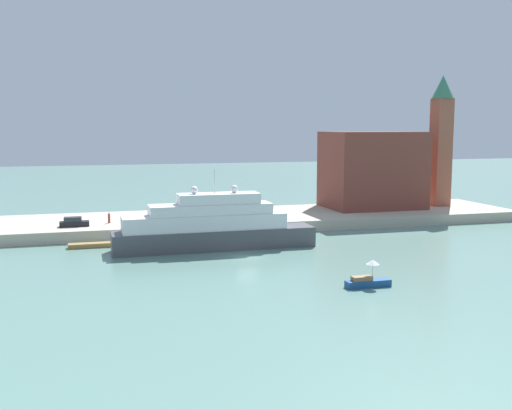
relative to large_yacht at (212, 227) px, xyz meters
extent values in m
plane|color=slate|center=(3.17, -6.86, -3.07)|extent=(400.00, 400.00, 0.00)
cube|color=#B7AD99|center=(3.17, 19.01, -2.20)|extent=(110.00, 19.74, 1.75)
cube|color=#4C4C51|center=(0.42, 0.00, -1.70)|extent=(27.81, 4.88, 2.74)
cube|color=white|center=(-0.97, 0.00, 0.72)|extent=(22.24, 4.49, 2.11)
cube|color=white|center=(-0.13, 0.00, 2.48)|extent=(16.68, 4.10, 1.40)
cube|color=white|center=(0.98, 0.00, 3.90)|extent=(11.12, 3.71, 1.43)
cylinder|color=silver|center=(0.42, 0.00, 6.30)|extent=(0.16, 0.16, 3.39)
sphere|color=white|center=(3.20, 0.00, 5.14)|extent=(1.06, 1.06, 1.06)
sphere|color=white|center=(-2.36, 0.00, 5.14)|extent=(1.06, 1.06, 1.06)
cube|color=navy|center=(11.66, -24.21, -2.70)|extent=(4.87, 1.24, 0.75)
cube|color=#8C6647|center=(10.93, -24.21, -2.10)|extent=(2.14, 0.99, 0.46)
cylinder|color=#B2B2B2|center=(12.15, -24.21, -1.50)|extent=(0.06, 0.06, 1.65)
cone|color=white|center=(12.15, -24.21, -0.43)|extent=(1.40, 1.40, 0.49)
cube|color=olive|center=(-16.14, 5.63, -2.76)|extent=(5.91, 1.59, 0.62)
cube|color=brown|center=(34.92, 21.69, 5.70)|extent=(16.99, 12.58, 14.03)
cube|color=#93513D|center=(48.49, 20.58, 8.76)|extent=(3.18, 3.18, 20.17)
cone|color=#387A5B|center=(48.49, 20.58, 20.98)|extent=(4.13, 4.13, 4.25)
cube|color=black|center=(-18.24, 13.96, -0.93)|extent=(4.32, 1.63, 0.78)
cube|color=#262D33|center=(-18.46, 13.96, -0.21)|extent=(2.59, 1.46, 0.66)
cylinder|color=maroon|center=(-13.05, 15.84, -0.60)|extent=(0.36, 0.36, 1.45)
sphere|color=tan|center=(-13.05, 15.84, 0.25)|extent=(0.24, 0.24, 0.24)
cylinder|color=black|center=(4.69, 10.04, -0.98)|extent=(0.38, 0.38, 0.69)
camera|label=1|loc=(-16.74, -80.95, 13.66)|focal=42.79mm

